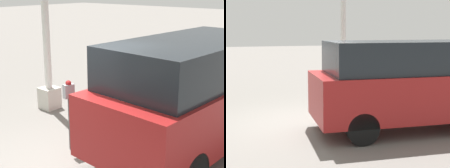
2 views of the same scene
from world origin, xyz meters
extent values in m
cylinder|color=#4C4C4C|center=(0.70, 0.37, 0.53)|extent=(0.05, 0.05, 1.05)
cube|color=gray|center=(0.70, 0.37, 1.18)|extent=(0.22, 0.15, 0.26)
sphere|color=maroon|center=(0.70, 0.37, 1.33)|extent=(0.11, 0.11, 0.11)
cube|color=beige|center=(1.91, 2.49, 0.28)|extent=(0.44, 0.44, 0.55)
cube|color=maroon|center=(2.32, -1.36, 0.88)|extent=(4.64, 2.09, 1.06)
cube|color=black|center=(2.21, -1.36, 1.79)|extent=(3.73, 1.90, 0.74)
cube|color=orange|center=(4.58, -0.86, 0.50)|extent=(0.09, 0.12, 0.20)
cylinder|color=black|center=(3.77, -0.61, 0.35)|extent=(0.72, 0.26, 0.71)
cylinder|color=black|center=(0.95, -0.47, 0.35)|extent=(0.72, 0.26, 0.71)
camera|label=1|loc=(-3.36, -4.22, 3.09)|focal=55.00mm
camera|label=2|loc=(-1.66, -8.65, 2.44)|focal=55.00mm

